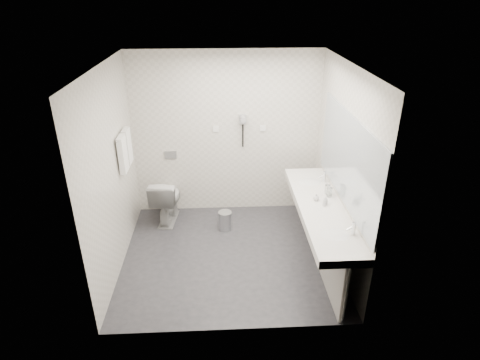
{
  "coord_description": "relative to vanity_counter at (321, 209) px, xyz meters",
  "views": [
    {
      "loc": [
        -0.09,
        -4.44,
        3.28
      ],
      "look_at": [
        0.15,
        0.15,
        1.05
      ],
      "focal_mm": 30.12,
      "sensor_mm": 36.0,
      "label": 1
    }
  ],
  "objects": [
    {
      "name": "wall_right",
      "position": [
        0.27,
        0.2,
        0.45
      ],
      "size": [
        0.0,
        2.6,
        2.6
      ],
      "primitive_type": "plane",
      "rotation": [
        1.57,
        0.0,
        -1.57
      ],
      "color": "beige",
      "rests_on": "floor"
    },
    {
      "name": "flush_plate",
      "position": [
        -1.98,
        1.49,
        0.15
      ],
      "size": [
        0.18,
        0.02,
        0.12
      ],
      "primitive_type": "cube",
      "color": "#B2B5BA",
      "rests_on": "wall_back"
    },
    {
      "name": "bin_lid",
      "position": [
        -1.17,
        0.85,
        -0.52
      ],
      "size": [
        0.2,
        0.2,
        0.02
      ],
      "primitive_type": "cylinder",
      "color": "#B2B5BA",
      "rests_on": "pedal_bin"
    },
    {
      "name": "towel_near",
      "position": [
        -2.46,
        0.61,
        0.53
      ],
      "size": [
        0.07,
        0.24,
        0.48
      ],
      "primitive_type": "cube",
      "color": "white",
      "rests_on": "towel_rail"
    },
    {
      "name": "soap_bottle_a",
      "position": [
        0.06,
        0.04,
        0.1
      ],
      "size": [
        0.05,
        0.05,
        0.1
      ],
      "primitive_type": "imported",
      "rotation": [
        0.0,
        0.0,
        0.04
      ],
      "color": "silver",
      "rests_on": "vanity_counter"
    },
    {
      "name": "towel_rail",
      "position": [
        -2.47,
        0.75,
        0.75
      ],
      "size": [
        0.02,
        0.62,
        0.02
      ],
      "primitive_type": "cylinder",
      "rotation": [
        1.57,
        0.0,
        0.0
      ],
      "color": "silver",
      "rests_on": "wall_left"
    },
    {
      "name": "faucet_near",
      "position": [
        0.19,
        -0.65,
        0.12
      ],
      "size": [
        0.04,
        0.04,
        0.15
      ],
      "primitive_type": "cylinder",
      "color": "silver",
      "rests_on": "vanity_counter"
    },
    {
      "name": "wall_back",
      "position": [
        -1.12,
        1.5,
        0.45
      ],
      "size": [
        2.8,
        0.0,
        2.8
      ],
      "primitive_type": "plane",
      "rotation": [
        1.57,
        0.0,
        0.0
      ],
      "color": "beige",
      "rests_on": "floor"
    },
    {
      "name": "vanity_post_near",
      "position": [
        0.05,
        -1.04,
        -0.42
      ],
      "size": [
        0.06,
        0.06,
        0.75
      ],
      "primitive_type": "cylinder",
      "color": "silver",
      "rests_on": "floor"
    },
    {
      "name": "vanity_counter",
      "position": [
        0.0,
        0.0,
        0.0
      ],
      "size": [
        0.55,
        2.2,
        0.1
      ],
      "primitive_type": "cube",
      "color": "silver",
      "rests_on": "floor"
    },
    {
      "name": "glass_right",
      "position": [
        0.15,
        0.3,
        0.11
      ],
      "size": [
        0.08,
        0.08,
        0.12
      ],
      "primitive_type": "cylinder",
      "rotation": [
        0.0,
        0.0,
        0.25
      ],
      "color": "silver",
      "rests_on": "vanity_counter"
    },
    {
      "name": "soap_bottle_b",
      "position": [
        -0.03,
        0.13,
        0.1
      ],
      "size": [
        0.09,
        0.09,
        0.1
      ],
      "primitive_type": "imported",
      "rotation": [
        0.0,
        0.0,
        -0.2
      ],
      "color": "silver",
      "rests_on": "vanity_counter"
    },
    {
      "name": "floor",
      "position": [
        -1.12,
        0.2,
        -0.8
      ],
      "size": [
        2.8,
        2.8,
        0.0
      ],
      "primitive_type": "plane",
      "color": "#2C2B30",
      "rests_on": "ground"
    },
    {
      "name": "dryer_barrel",
      "position": [
        -0.88,
        1.4,
        0.73
      ],
      "size": [
        0.08,
        0.14,
        0.08
      ],
      "primitive_type": "cylinder",
      "rotation": [
        1.57,
        0.0,
        0.0
      ],
      "color": "#98989D",
      "rests_on": "dryer_cradle"
    },
    {
      "name": "pedal_bin",
      "position": [
        -1.17,
        0.85,
        -0.66
      ],
      "size": [
        0.21,
        0.21,
        0.27
      ],
      "primitive_type": "cylinder",
      "rotation": [
        0.0,
        0.0,
        0.09
      ],
      "color": "#B2B5BA",
      "rests_on": "floor"
    },
    {
      "name": "soap_bottle_c",
      "position": [
        0.03,
        -0.01,
        0.11
      ],
      "size": [
        0.06,
        0.06,
        0.12
      ],
      "primitive_type": "imported",
      "rotation": [
        0.0,
        0.0,
        -0.35
      ],
      "color": "silver",
      "rests_on": "vanity_counter"
    },
    {
      "name": "wall_left",
      "position": [
        -2.52,
        0.2,
        0.45
      ],
      "size": [
        0.0,
        2.6,
        2.6
      ],
      "primitive_type": "plane",
      "rotation": [
        1.57,
        0.0,
        1.57
      ],
      "color": "beige",
      "rests_on": "floor"
    },
    {
      "name": "faucet_far",
      "position": [
        0.19,
        0.65,
        0.12
      ],
      "size": [
        0.04,
        0.04,
        0.15
      ],
      "primitive_type": "cylinder",
      "color": "silver",
      "rests_on": "vanity_counter"
    },
    {
      "name": "dryer_cradle",
      "position": [
        -0.88,
        1.47,
        0.7
      ],
      "size": [
        0.1,
        0.04,
        0.14
      ],
      "primitive_type": "cube",
      "color": "#98989D",
      "rests_on": "wall_back"
    },
    {
      "name": "ceiling",
      "position": [
        -1.12,
        0.2,
        1.7
      ],
      "size": [
        2.8,
        2.8,
        0.0
      ],
      "primitive_type": "plane",
      "rotation": [
        3.14,
        0.0,
        0.0
      ],
      "color": "silver",
      "rests_on": "wall_back"
    },
    {
      "name": "vanity_post_far",
      "position": [
        0.05,
        1.04,
        -0.42
      ],
      "size": [
        0.06,
        0.06,
        0.75
      ],
      "primitive_type": "cylinder",
      "color": "silver",
      "rests_on": "floor"
    },
    {
      "name": "wall_front",
      "position": [
        -1.12,
        -1.1,
        0.45
      ],
      "size": [
        2.8,
        0.0,
        2.8
      ],
      "primitive_type": "plane",
      "rotation": [
        -1.57,
        0.0,
        0.0
      ],
      "color": "beige",
      "rests_on": "floor"
    },
    {
      "name": "basin_far",
      "position": [
        0.0,
        0.65,
        0.04
      ],
      "size": [
        0.4,
        0.31,
        0.05
      ],
      "primitive_type": "ellipsoid",
      "color": "white",
      "rests_on": "vanity_counter"
    },
    {
      "name": "switch_plate_b",
      "position": [
        -0.57,
        1.49,
        0.55
      ],
      "size": [
        0.09,
        0.02,
        0.09
      ],
      "primitive_type": "cube",
      "color": "white",
      "rests_on": "wall_back"
    },
    {
      "name": "basin_near",
      "position": [
        0.0,
        -0.65,
        0.04
      ],
      "size": [
        0.4,
        0.31,
        0.05
      ],
      "primitive_type": "ellipsoid",
      "color": "white",
      "rests_on": "vanity_counter"
    },
    {
      "name": "dryer_cord",
      "position": [
        -0.88,
        1.46,
        0.45
      ],
      "size": [
        0.02,
        0.02,
        0.35
      ],
      "primitive_type": "cylinder",
      "color": "black",
      "rests_on": "dryer_cradle"
    },
    {
      "name": "toilet",
      "position": [
        -2.05,
        1.17,
        -0.44
      ],
      "size": [
        0.47,
        0.74,
        0.71
      ],
      "primitive_type": "imported",
      "rotation": [
        0.0,
        0.0,
        3.03
      ],
      "color": "white",
      "rests_on": "floor"
    },
    {
      "name": "vanity_panel",
      "position": [
        0.02,
        0.0,
        -0.42
      ],
      "size": [
        0.03,
        2.15,
        0.75
      ],
      "primitive_type": "cube",
      "color": "#9C9893",
      "rests_on": "floor"
    },
    {
      "name": "switch_plate_a",
      "position": [
        -1.27,
        1.49,
        0.55
      ],
      "size": [
        0.09,
        0.02,
        0.09
      ],
      "primitive_type": "cube",
      "color": "white",
      "rests_on": "wall_back"
    },
    {
      "name": "mirror",
      "position": [
        0.26,
        0.0,
        0.65
      ],
      "size": [
        0.02,
        2.2,
        1.05
      ],
      "primitive_type": "cube",
      "color": "#B2BCC6",
      "rests_on": "wall_right"
    },
    {
      "name": "towel_far",
      "position": [
        -2.46,
        0.89,
        0.53
      ],
      "size": [
        0.07,
        0.24,
        0.48
      ],
      "primitive_type": "cube",
      "color": "white",
      "rests_on": "towel_rail"
    },
    {
      "name": "glass_left",
      "position": [
        0.16,
        0.22,
        0.11
      ],
      "size": [
        0.07,
        0.07,
        0.12
      ],
      "primitive_type": "cylinder",
      "rotation": [
        0.0,
        0.0,
        -0.11
      ],
      "color": "silver",
      "rests_on": "vanity_counter"
    }
  ]
}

